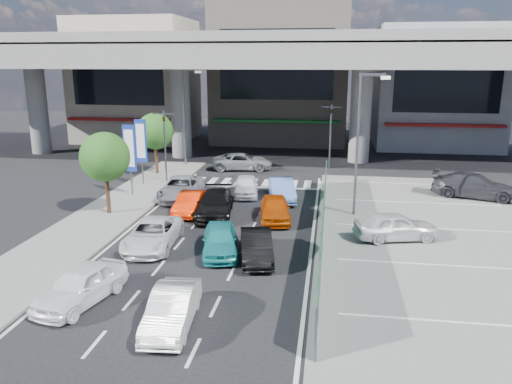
% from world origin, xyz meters
% --- Properties ---
extents(ground, '(120.00, 120.00, 0.00)m').
position_xyz_m(ground, '(0.00, 0.00, 0.00)').
color(ground, black).
rests_on(ground, ground).
extents(parking_lot, '(12.00, 28.00, 0.06)m').
position_xyz_m(parking_lot, '(11.00, 2.00, 0.03)').
color(parking_lot, slate).
rests_on(parking_lot, ground).
extents(sidewalk_left, '(4.00, 30.00, 0.12)m').
position_xyz_m(sidewalk_left, '(-7.00, 4.00, 0.06)').
color(sidewalk_left, slate).
rests_on(sidewalk_left, ground).
extents(fence_run, '(0.16, 22.00, 1.80)m').
position_xyz_m(fence_run, '(5.30, 1.00, 0.90)').
color(fence_run, '#1E5831').
rests_on(fence_run, ground).
extents(expressway, '(64.00, 14.00, 10.75)m').
position_xyz_m(expressway, '(0.00, 22.00, 8.76)').
color(expressway, slate).
rests_on(expressway, ground).
extents(building_west, '(12.00, 10.90, 13.00)m').
position_xyz_m(building_west, '(-16.00, 31.97, 6.49)').
color(building_west, gray).
rests_on(building_west, ground).
extents(building_center, '(14.00, 10.90, 15.00)m').
position_xyz_m(building_center, '(0.00, 32.97, 7.49)').
color(building_center, gray).
rests_on(building_center, ground).
extents(building_east, '(12.00, 10.90, 12.00)m').
position_xyz_m(building_east, '(16.00, 31.97, 5.99)').
color(building_east, gray).
rests_on(building_east, ground).
extents(traffic_light_left, '(1.60, 1.24, 5.20)m').
position_xyz_m(traffic_light_left, '(-6.20, 12.00, 3.94)').
color(traffic_light_left, '#595B60').
rests_on(traffic_light_left, ground).
extents(traffic_light_right, '(1.60, 1.24, 5.20)m').
position_xyz_m(traffic_light_right, '(5.50, 19.00, 3.94)').
color(traffic_light_right, '#595B60').
rests_on(traffic_light_right, ground).
extents(street_lamp_right, '(1.65, 0.22, 8.00)m').
position_xyz_m(street_lamp_right, '(7.17, 6.00, 4.77)').
color(street_lamp_right, '#595B60').
rests_on(street_lamp_right, ground).
extents(street_lamp_left, '(1.65, 0.22, 8.00)m').
position_xyz_m(street_lamp_left, '(-6.33, 18.00, 4.77)').
color(street_lamp_left, '#595B60').
rests_on(street_lamp_left, ground).
extents(signboard_near, '(0.80, 0.14, 4.70)m').
position_xyz_m(signboard_near, '(-7.20, 7.99, 3.06)').
color(signboard_near, '#595B60').
rests_on(signboard_near, ground).
extents(signboard_far, '(0.80, 0.14, 4.70)m').
position_xyz_m(signboard_far, '(-7.60, 10.99, 3.06)').
color(signboard_far, '#595B60').
rests_on(signboard_far, ground).
extents(tree_near, '(2.80, 2.80, 4.80)m').
position_xyz_m(tree_near, '(-7.00, 4.00, 3.39)').
color(tree_near, '#382314').
rests_on(tree_near, ground).
extents(tree_far, '(2.80, 2.80, 4.80)m').
position_xyz_m(tree_far, '(-7.80, 14.50, 3.39)').
color(tree_far, '#382314').
rests_on(tree_far, ground).
extents(van_white_back_left, '(2.51, 4.31, 1.38)m').
position_xyz_m(van_white_back_left, '(-3.32, -6.43, 0.69)').
color(van_white_back_left, white).
rests_on(van_white_back_left, ground).
extents(hatch_white_back_mid, '(1.67, 3.98, 1.28)m').
position_xyz_m(hatch_white_back_mid, '(0.49, -7.55, 0.64)').
color(hatch_white_back_mid, white).
rests_on(hatch_white_back_mid, ground).
extents(sedan_white_mid_left, '(2.44, 4.75, 1.28)m').
position_xyz_m(sedan_white_mid_left, '(-2.70, -0.59, 0.64)').
color(sedan_white_mid_left, white).
rests_on(sedan_white_mid_left, ground).
extents(taxi_teal_mid, '(2.41, 4.21, 1.35)m').
position_xyz_m(taxi_teal_mid, '(0.67, -0.96, 0.67)').
color(taxi_teal_mid, teal).
rests_on(taxi_teal_mid, ground).
extents(hatch_black_mid_right, '(2.10, 4.07, 1.28)m').
position_xyz_m(hatch_black_mid_right, '(2.41, -1.41, 0.64)').
color(hatch_black_mid_right, black).
rests_on(hatch_black_mid_right, ground).
extents(taxi_orange_left, '(1.37, 3.79, 1.24)m').
position_xyz_m(taxi_orange_left, '(-2.41, 4.93, 0.62)').
color(taxi_orange_left, red).
rests_on(taxi_orange_left, ground).
extents(sedan_black_mid, '(2.52, 4.96, 1.38)m').
position_xyz_m(sedan_black_mid, '(-0.89, 4.68, 0.69)').
color(sedan_black_mid, black).
rests_on(sedan_black_mid, ground).
extents(taxi_orange_right, '(2.19, 4.20, 1.37)m').
position_xyz_m(taxi_orange_right, '(2.61, 4.36, 0.68)').
color(taxi_orange_right, '#BA4206').
rests_on(taxi_orange_right, ground).
extents(wagon_silver_front_left, '(2.63, 5.11, 1.38)m').
position_xyz_m(wagon_silver_front_left, '(-3.90, 8.01, 0.69)').
color(wagon_silver_front_left, '#B0B2B9').
rests_on(wagon_silver_front_left, ground).
extents(sedan_white_front_mid, '(2.04, 3.97, 1.29)m').
position_xyz_m(sedan_white_front_mid, '(0.12, 9.39, 0.65)').
color(sedan_white_front_mid, white).
rests_on(sedan_white_front_mid, ground).
extents(kei_truck_front_right, '(2.25, 4.39, 1.38)m').
position_xyz_m(kei_truck_front_right, '(2.57, 8.59, 0.69)').
color(kei_truck_front_right, '#587DC4').
rests_on(kei_truck_front_right, ground).
extents(crossing_wagon_silver, '(5.15, 2.97, 1.35)m').
position_xyz_m(crossing_wagon_silver, '(-1.52, 17.25, 0.68)').
color(crossing_wagon_silver, gray).
rests_on(crossing_wagon_silver, ground).
extents(parked_sedan_white, '(4.33, 2.57, 1.38)m').
position_xyz_m(parked_sedan_white, '(8.85, 2.02, 0.75)').
color(parked_sedan_white, silver).
rests_on(parked_sedan_white, parking_lot).
extents(parked_sedan_dgrey, '(5.69, 3.59, 1.54)m').
position_xyz_m(parked_sedan_dgrey, '(14.83, 10.87, 0.83)').
color(parked_sedan_dgrey, '#323238').
rests_on(parked_sedan_dgrey, parking_lot).
extents(traffic_cone, '(0.43, 0.43, 0.71)m').
position_xyz_m(traffic_cone, '(7.53, 2.80, 0.41)').
color(traffic_cone, '#CD430B').
rests_on(traffic_cone, parking_lot).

